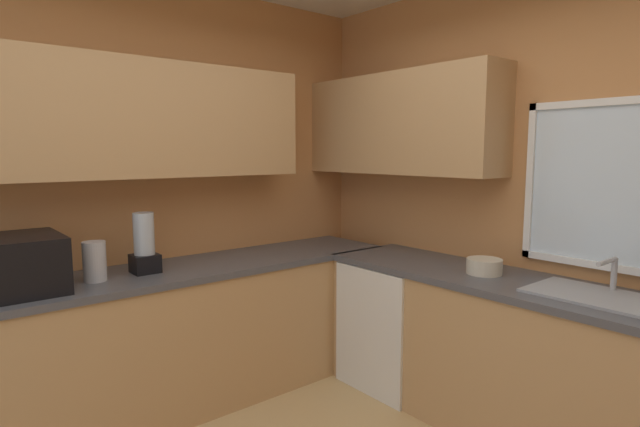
{
  "coord_description": "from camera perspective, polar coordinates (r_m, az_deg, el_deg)",
  "views": [
    {
      "loc": [
        1.37,
        -1.15,
        1.61
      ],
      "look_at": [
        -0.68,
        0.54,
        1.28
      ],
      "focal_mm": 28.3,
      "sensor_mm": 36.0,
      "label": 1
    }
  ],
  "objects": [
    {
      "name": "bowl",
      "position": [
        3.13,
        18.09,
        -5.7
      ],
      "size": [
        0.21,
        0.21,
        0.09
      ],
      "primitive_type": "cylinder",
      "color": "beige",
      "rests_on": "counter_run_back"
    },
    {
      "name": "microwave",
      "position": [
        3.01,
        -30.56,
        -4.89
      ],
      "size": [
        0.48,
        0.36,
        0.29
      ],
      "primitive_type": "cube",
      "color": "black",
      "rests_on": "counter_run_left"
    },
    {
      "name": "counter_run_back",
      "position": [
        3.07,
        25.41,
        -15.92
      ],
      "size": [
        2.95,
        0.65,
        0.89
      ],
      "color": "tan",
      "rests_on": "ground_plane"
    },
    {
      "name": "kettle",
      "position": [
        3.07,
        -24.14,
        -4.96
      ],
      "size": [
        0.12,
        0.12,
        0.22
      ],
      "primitive_type": "cylinder",
      "color": "#B7B7BC",
      "rests_on": "counter_run_left"
    },
    {
      "name": "dishwasher",
      "position": [
        3.62,
        8.72,
        -12.15
      ],
      "size": [
        0.6,
        0.6,
        0.85
      ],
      "primitive_type": "cube",
      "color": "white",
      "rests_on": "ground_plane"
    },
    {
      "name": "counter_run_left",
      "position": [
        3.35,
        -17.44,
        -13.58
      ],
      "size": [
        0.65,
        3.24,
        0.89
      ],
      "color": "tan",
      "rests_on": "ground_plane"
    },
    {
      "name": "sink_assembly",
      "position": [
        2.87,
        29.11,
        -8.14
      ],
      "size": [
        0.65,
        0.4,
        0.19
      ],
      "color": "#9EA0A5",
      "rests_on": "counter_run_back"
    },
    {
      "name": "blender_appliance",
      "position": [
        3.16,
        -19.25,
        -3.47
      ],
      "size": [
        0.15,
        0.15,
        0.36
      ],
      "color": "black",
      "rests_on": "counter_run_left"
    },
    {
      "name": "room_shell",
      "position": [
        2.36,
        3.26,
        11.53
      ],
      "size": [
        3.86,
        3.63,
        2.77
      ],
      "color": "#C6844C",
      "rests_on": "ground_plane"
    }
  ]
}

